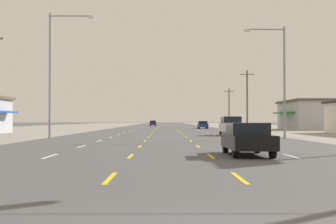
{
  "coord_description": "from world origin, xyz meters",
  "views": [
    {
      "loc": [
        -0.29,
        -5.32,
        1.56
      ],
      "look_at": [
        0.44,
        79.43,
        3.14
      ],
      "focal_mm": 48.64,
      "sensor_mm": 36.0,
      "label": 1
    }
  ],
  "objects_px": {
    "sedan_inner_right_nearest": "(247,138)",
    "hatchback_inner_left_midfar": "(153,123)",
    "streetlight_right_row_0": "(281,74)",
    "sedan_far_right_mid": "(203,125)",
    "streetlight_left_row_0": "(54,67)",
    "suv_far_right_near": "(231,126)"
  },
  "relations": [
    {
      "from": "sedan_inner_right_nearest",
      "to": "hatchback_inner_left_midfar",
      "type": "height_order",
      "value": "hatchback_inner_left_midfar"
    },
    {
      "from": "hatchback_inner_left_midfar",
      "to": "streetlight_left_row_0",
      "type": "bearing_deg",
      "value": -94.34
    },
    {
      "from": "sedan_far_right_mid",
      "to": "hatchback_inner_left_midfar",
      "type": "bearing_deg",
      "value": 105.08
    },
    {
      "from": "sedan_inner_right_nearest",
      "to": "hatchback_inner_left_midfar",
      "type": "relative_size",
      "value": 1.15
    },
    {
      "from": "sedan_far_right_mid",
      "to": "suv_far_right_near",
      "type": "bearing_deg",
      "value": -90.4
    },
    {
      "from": "sedan_inner_right_nearest",
      "to": "sedan_far_right_mid",
      "type": "relative_size",
      "value": 1.0
    },
    {
      "from": "hatchback_inner_left_midfar",
      "to": "streetlight_right_row_0",
      "type": "distance_m",
      "value": 86.51
    },
    {
      "from": "suv_far_right_near",
      "to": "streetlight_right_row_0",
      "type": "relative_size",
      "value": 0.5
    },
    {
      "from": "hatchback_inner_left_midfar",
      "to": "streetlight_right_row_0",
      "type": "relative_size",
      "value": 0.4
    },
    {
      "from": "sedan_far_right_mid",
      "to": "hatchback_inner_left_midfar",
      "type": "relative_size",
      "value": 1.15
    },
    {
      "from": "streetlight_right_row_0",
      "to": "hatchback_inner_left_midfar",
      "type": "bearing_deg",
      "value": 98.75
    },
    {
      "from": "sedan_inner_right_nearest",
      "to": "streetlight_right_row_0",
      "type": "bearing_deg",
      "value": 71.35
    },
    {
      "from": "streetlight_left_row_0",
      "to": "streetlight_right_row_0",
      "type": "height_order",
      "value": "streetlight_left_row_0"
    },
    {
      "from": "hatchback_inner_left_midfar",
      "to": "streetlight_left_row_0",
      "type": "relative_size",
      "value": 0.36
    },
    {
      "from": "suv_far_right_near",
      "to": "streetlight_right_row_0",
      "type": "distance_m",
      "value": 10.27
    },
    {
      "from": "sedan_inner_right_nearest",
      "to": "hatchback_inner_left_midfar",
      "type": "xyz_separation_m",
      "value": [
        -6.77,
        104.26,
        0.03
      ]
    },
    {
      "from": "suv_far_right_near",
      "to": "sedan_far_right_mid",
      "type": "xyz_separation_m",
      "value": [
        0.27,
        38.23,
        -0.27
      ]
    },
    {
      "from": "sedan_inner_right_nearest",
      "to": "streetlight_left_row_0",
      "type": "height_order",
      "value": "streetlight_left_row_0"
    },
    {
      "from": "suv_far_right_near",
      "to": "streetlight_left_row_0",
      "type": "height_order",
      "value": "streetlight_left_row_0"
    },
    {
      "from": "hatchback_inner_left_midfar",
      "to": "sedan_inner_right_nearest",
      "type": "bearing_deg",
      "value": -86.29
    },
    {
      "from": "hatchback_inner_left_midfar",
      "to": "streetlight_left_row_0",
      "type": "height_order",
      "value": "streetlight_left_row_0"
    },
    {
      "from": "hatchback_inner_left_midfar",
      "to": "streetlight_right_row_0",
      "type": "bearing_deg",
      "value": -81.25
    }
  ]
}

